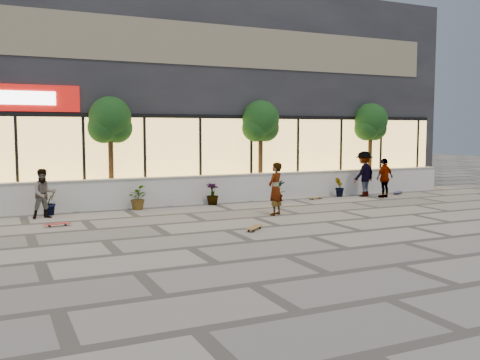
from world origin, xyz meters
name	(u,v)px	position (x,y,z in m)	size (l,w,h in m)	color
ground	(310,236)	(0.00, 0.00, 0.00)	(80.00, 80.00, 0.00)	#9F988A
planter_wall	(209,189)	(0.00, 7.00, 0.52)	(22.00, 0.42, 1.04)	white
retail_building	(165,97)	(0.00, 12.49, 4.25)	(24.00, 9.17, 8.50)	#232227
shrub_b	(51,202)	(-5.70, 6.45, 0.41)	(0.45, 0.36, 0.81)	#113815
shrub_c	(137,198)	(-2.90, 6.45, 0.41)	(0.73, 0.63, 0.81)	#113815
shrub_d	(212,194)	(-0.10, 6.45, 0.41)	(0.45, 0.45, 0.81)	#113815
shrub_e	(280,190)	(2.70, 6.45, 0.41)	(0.43, 0.29, 0.81)	#113815
shrub_f	(340,187)	(5.50, 6.45, 0.41)	(0.45, 0.36, 0.81)	#113815
tree_midwest	(110,123)	(-3.50, 7.70, 2.99)	(1.60, 1.50, 3.92)	#422817
tree_mideast	(261,124)	(2.50, 7.70, 2.99)	(1.60, 1.50, 3.92)	#422817
tree_east	(371,124)	(8.00, 7.70, 2.99)	(1.60, 1.50, 3.92)	#422817
skater_center	(275,189)	(0.84, 3.40, 0.85)	(0.62, 0.41, 1.69)	white
skater_left	(44,194)	(-5.95, 5.80, 0.77)	(0.75, 0.58, 1.54)	#887558
skater_right_near	(385,178)	(7.00, 5.48, 0.80)	(0.93, 0.39, 1.60)	silver
skater_right_far	(364,174)	(6.50, 6.17, 0.93)	(1.20, 0.69, 1.86)	maroon
skateboard_center	(254,227)	(-0.94, 1.32, 0.08)	(0.74, 0.70, 0.10)	olive
skateboard_left	(58,224)	(-5.74, 4.19, 0.07)	(0.73, 0.25, 0.09)	red
skateboard_right_near	(316,197)	(4.19, 6.20, 0.07)	(0.73, 0.28, 0.09)	olive
skateboard_right_far	(398,192)	(8.34, 6.20, 0.09)	(0.84, 0.68, 0.10)	#4C437B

